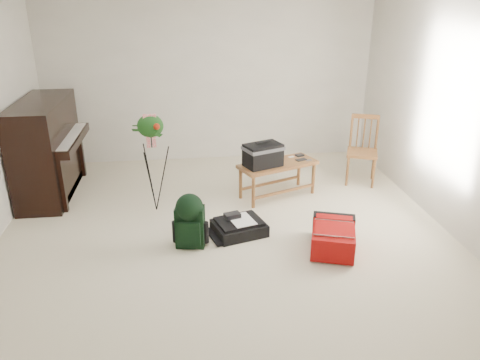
{
  "coord_description": "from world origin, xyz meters",
  "views": [
    {
      "loc": [
        -0.41,
        -4.42,
        2.57
      ],
      "look_at": [
        0.18,
        0.35,
        0.58
      ],
      "focal_mm": 35.0,
      "sensor_mm": 36.0,
      "label": 1
    }
  ],
  "objects": [
    {
      "name": "piano",
      "position": [
        -2.19,
        1.6,
        0.6
      ],
      "size": [
        0.71,
        1.5,
        1.25
      ],
      "color": "black",
      "rests_on": "floor"
    },
    {
      "name": "bench",
      "position": [
        0.62,
        1.15,
        0.56
      ],
      "size": [
        1.1,
        0.76,
        0.79
      ],
      "rotation": [
        0.0,
        0.0,
        0.38
      ],
      "color": "#936130",
      "rests_on": "floor"
    },
    {
      "name": "wall_right",
      "position": [
        2.5,
        0.0,
        1.25
      ],
      "size": [
        0.04,
        5.5,
        2.5
      ],
      "primitive_type": "cube",
      "color": "silver",
      "rests_on": "floor"
    },
    {
      "name": "flower_stand",
      "position": [
        -0.8,
        0.91,
        0.61
      ],
      "size": [
        0.42,
        0.42,
        1.25
      ],
      "rotation": [
        0.0,
        0.0,
        0.09
      ],
      "color": "black",
      "rests_on": "floor"
    },
    {
      "name": "black_duffel",
      "position": [
        0.15,
        0.18,
        0.08
      ],
      "size": [
        0.65,
        0.57,
        0.23
      ],
      "rotation": [
        0.0,
        0.0,
        0.29
      ],
      "color": "black",
      "rests_on": "floor"
    },
    {
      "name": "wall_back",
      "position": [
        0.0,
        2.75,
        1.25
      ],
      "size": [
        5.0,
        0.04,
        2.5
      ],
      "primitive_type": "cube",
      "color": "silver",
      "rests_on": "floor"
    },
    {
      "name": "green_backpack",
      "position": [
        -0.4,
        -0.02,
        0.33
      ],
      "size": [
        0.33,
        0.3,
        0.6
      ],
      "rotation": [
        0.0,
        0.0,
        -0.18
      ],
      "color": "black",
      "rests_on": "floor"
    },
    {
      "name": "floor",
      "position": [
        0.0,
        0.0,
        0.0
      ],
      "size": [
        5.0,
        5.5,
        0.01
      ],
      "primitive_type": "cube",
      "color": "beige",
      "rests_on": "ground"
    },
    {
      "name": "red_suitcase",
      "position": [
        1.08,
        -0.23,
        0.15
      ],
      "size": [
        0.61,
        0.76,
        0.28
      ],
      "rotation": [
        0.0,
        0.0,
        -0.32
      ],
      "color": "#B4070E",
      "rests_on": "floor"
    },
    {
      "name": "dining_chair",
      "position": [
        2.02,
        1.49,
        0.46
      ],
      "size": [
        0.53,
        0.53,
        0.94
      ],
      "rotation": [
        0.0,
        0.0,
        -0.37
      ],
      "color": "#936130",
      "rests_on": "floor"
    }
  ]
}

